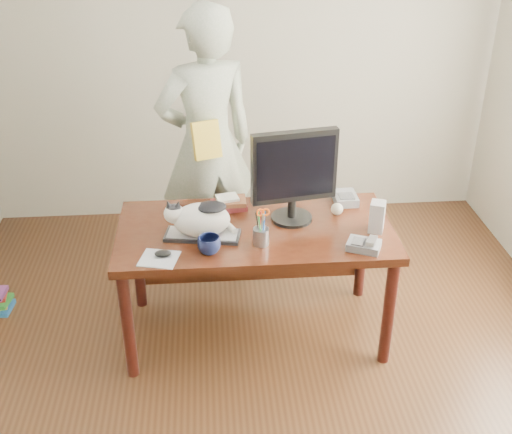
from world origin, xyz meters
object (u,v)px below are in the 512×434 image
at_px(pen_cup, 261,234).
at_px(book_stack, 229,203).
at_px(cat, 199,218).
at_px(coffee_mug, 209,245).
at_px(baseball, 337,209).
at_px(phone, 365,245).
at_px(monitor, 294,172).
at_px(calculator, 345,198).
at_px(person, 207,145).
at_px(mouse, 163,254).
at_px(desk, 254,243).
at_px(speaker, 377,217).
at_px(keyboard, 202,235).

distance_m(pen_cup, book_stack, 0.47).
height_order(cat, pen_cup, cat).
distance_m(coffee_mug, baseball, 0.86).
bearing_deg(book_stack, phone, -42.47).
relative_size(monitor, calculator, 3.00).
bearing_deg(person, mouse, 56.73).
bearing_deg(book_stack, desk, -58.20).
height_order(speaker, baseball, speaker).
bearing_deg(baseball, keyboard, -165.88).
distance_m(monitor, mouse, 0.87).
distance_m(desk, baseball, 0.54).
relative_size(pen_cup, phone, 1.05).
distance_m(desk, person, 0.85).
xyz_separation_m(coffee_mug, speaker, (0.96, 0.17, 0.04)).
xyz_separation_m(book_stack, calculator, (0.73, 0.02, -0.01)).
distance_m(phone, book_stack, 0.90).
bearing_deg(speaker, pen_cup, -150.71).
bearing_deg(monitor, cat, -174.99).
bearing_deg(phone, book_stack, 167.04).
xyz_separation_m(pen_cup, mouse, (-0.54, -0.09, -0.04)).
distance_m(coffee_mug, book_stack, 0.53).
distance_m(desk, phone, 0.70).
bearing_deg(coffee_mug, keyboard, 101.82).
bearing_deg(book_stack, speaker, -28.19).
relative_size(keyboard, baseball, 6.04).
relative_size(pen_cup, book_stack, 0.99).
xyz_separation_m(pen_cup, baseball, (0.49, 0.31, -0.03)).
bearing_deg(phone, baseball, 124.64).
relative_size(keyboard, speaker, 2.43).
bearing_deg(mouse, desk, 47.78).
bearing_deg(desk, mouse, -145.94).
relative_size(monitor, mouse, 5.60).
height_order(desk, pen_cup, pen_cup).
height_order(speaker, calculator, speaker).
bearing_deg(mouse, calculator, 40.49).
relative_size(desk, cat, 3.84).
height_order(monitor, calculator, monitor).
height_order(pen_cup, baseball, pen_cup).
xyz_separation_m(mouse, person, (0.26, 1.08, 0.17)).
relative_size(mouse, book_stack, 0.45).
relative_size(monitor, book_stack, 2.50).
xyz_separation_m(keyboard, coffee_mug, (0.04, -0.17, 0.04)).
bearing_deg(person, desk, 89.94).
distance_m(cat, calculator, 0.98).
bearing_deg(desk, person, 109.92).
bearing_deg(mouse, speaker, 22.52).
relative_size(mouse, speaker, 0.55).
distance_m(monitor, pen_cup, 0.41).
height_order(mouse, coffee_mug, coffee_mug).
xyz_separation_m(cat, book_stack, (0.18, 0.34, -0.09)).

